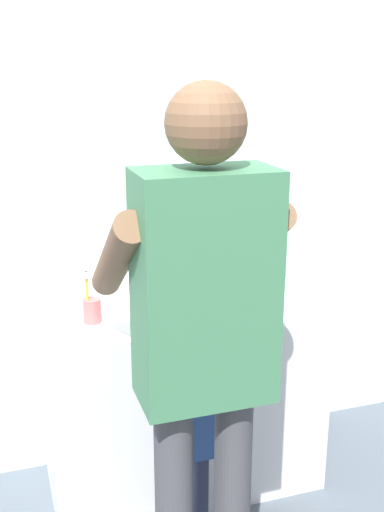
% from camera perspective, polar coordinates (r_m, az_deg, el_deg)
% --- Properties ---
extents(back_wall, '(4.40, 0.08, 2.70)m').
position_cam_1_polar(back_wall, '(2.74, -3.07, 8.02)').
color(back_wall, silver).
rests_on(back_wall, ground).
extents(vanity_cabinet, '(1.14, 0.54, 0.82)m').
position_cam_1_polar(vanity_cabinet, '(2.76, -0.98, -12.62)').
color(vanity_cabinet, white).
rests_on(vanity_cabinet, ground).
extents(sink_basin, '(0.33, 0.33, 0.11)m').
position_cam_1_polar(sink_basin, '(2.54, -0.91, -3.64)').
color(sink_basin, silver).
rests_on(sink_basin, vanity_cabinet).
extents(faucet, '(0.18, 0.14, 0.18)m').
position_cam_1_polar(faucet, '(2.72, -2.17, -1.71)').
color(faucet, '#B7BABF').
rests_on(faucet, vanity_cabinet).
extents(toothbrush_cup, '(0.07, 0.07, 0.21)m').
position_cam_1_polar(toothbrush_cup, '(2.45, -9.13, -4.79)').
color(toothbrush_cup, '#D86666').
rests_on(toothbrush_cup, vanity_cabinet).
extents(soap_bottle, '(0.06, 0.06, 0.16)m').
position_cam_1_polar(soap_bottle, '(2.71, 5.63, -2.15)').
color(soap_bottle, '#B27FC6').
rests_on(soap_bottle, vanity_cabinet).
extents(child_toddler, '(0.28, 0.28, 0.90)m').
position_cam_1_polar(child_toddler, '(2.37, 1.94, -14.58)').
color(child_toddler, '#2D334C').
rests_on(child_toddler, ground).
extents(adult_parent, '(0.54, 0.57, 1.74)m').
position_cam_1_polar(adult_parent, '(1.88, 1.00, -5.92)').
color(adult_parent, '#47474C').
rests_on(adult_parent, ground).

